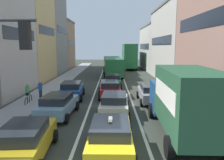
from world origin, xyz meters
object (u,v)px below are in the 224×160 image
object	(u,v)px
sedan_left_lane_front	(25,140)
bus_mid_queue_primary	(113,65)
taxi_centre_lane_front	(111,136)
sedan_right_lane_behind_truck	(151,93)
removalist_box_truck	(184,99)
hatchback_centre_lane_third	(110,88)
sedan_left_lane_third	(72,89)
pedestrian_near_kerb	(41,88)
wagon_left_lane_second	(58,105)
cyclist_on_sidewalk	(28,94)
sedan_centre_lane_second	(115,103)
coupe_centre_lane_fourth	(113,80)
bus_far_queue_secondary	(129,55)

from	to	relation	value
sedan_left_lane_front	bus_mid_queue_primary	bearing A→B (deg)	-11.72
taxi_centre_lane_front	sedan_right_lane_behind_truck	size ratio (longest dim) A/B	1.00
removalist_box_truck	hatchback_centre_lane_third	bearing A→B (deg)	25.17
taxi_centre_lane_front	sedan_left_lane_third	world-z (taller)	taxi_centre_lane_front
sedan_right_lane_behind_truck	removalist_box_truck	bearing A→B (deg)	-175.55
sedan_left_lane_third	pedestrian_near_kerb	distance (m)	2.76
taxi_centre_lane_front	wagon_left_lane_second	distance (m)	6.29
hatchback_centre_lane_third	cyclist_on_sidewalk	xyz separation A→B (m)	(-6.51, -2.71, 0.05)
sedan_centre_lane_second	bus_mid_queue_primary	xyz separation A→B (m)	(-0.07, 19.69, 0.96)
wagon_left_lane_second	coupe_centre_lane_fourth	xyz separation A→B (m)	(3.66, 10.52, 0.00)
sedan_left_lane_front	pedestrian_near_kerb	xyz separation A→B (m)	(-2.74, 10.62, 0.15)
hatchback_centre_lane_third	pedestrian_near_kerb	bearing A→B (deg)	94.20
bus_far_queue_secondary	pedestrian_near_kerb	world-z (taller)	bus_far_queue_secondary
pedestrian_near_kerb	taxi_centre_lane_front	bearing A→B (deg)	-40.35
coupe_centre_lane_fourth	taxi_centre_lane_front	bearing A→B (deg)	-179.55
taxi_centre_lane_front	coupe_centre_lane_fourth	distance (m)	15.73
hatchback_centre_lane_third	coupe_centre_lane_fourth	bearing A→B (deg)	-6.10
sedan_centre_lane_second	hatchback_centre_lane_third	size ratio (longest dim) A/B	1.00
taxi_centre_lane_front	wagon_left_lane_second	xyz separation A→B (m)	(-3.52, 5.21, -0.00)
bus_far_queue_secondary	pedestrian_near_kerb	xyz separation A→B (m)	(-9.89, -26.98, -1.88)
wagon_left_lane_second	sedan_left_lane_third	xyz separation A→B (m)	(-0.02, 5.20, 0.00)
coupe_centre_lane_fourth	sedan_right_lane_behind_truck	world-z (taller)	same
sedan_left_lane_front	bus_far_queue_secondary	xyz separation A→B (m)	(7.15, 37.60, 2.03)
sedan_right_lane_behind_truck	bus_mid_queue_primary	size ratio (longest dim) A/B	0.41
sedan_left_lane_third	taxi_centre_lane_front	bearing A→B (deg)	-164.26
cyclist_on_sidewalk	taxi_centre_lane_front	bearing A→B (deg)	-143.56
removalist_box_truck	sedan_right_lane_behind_truck	bearing A→B (deg)	5.48
sedan_left_lane_front	cyclist_on_sidewalk	size ratio (longest dim) A/B	2.54
sedan_right_lane_behind_truck	wagon_left_lane_second	bearing A→B (deg)	119.69
sedan_centre_lane_second	sedan_left_lane_front	bearing A→B (deg)	150.39
coupe_centre_lane_fourth	wagon_left_lane_second	bearing A→B (deg)	161.76
sedan_centre_lane_second	coupe_centre_lane_fourth	distance (m)	10.23
removalist_box_truck	coupe_centre_lane_fourth	world-z (taller)	removalist_box_truck
bus_far_queue_secondary	coupe_centre_lane_fourth	bearing A→B (deg)	170.99
bus_far_queue_secondary	pedestrian_near_kerb	bearing A→B (deg)	160.04
bus_far_queue_secondary	cyclist_on_sidewalk	size ratio (longest dim) A/B	6.07
sedan_left_lane_front	pedestrian_near_kerb	bearing A→B (deg)	10.99
sedan_left_lane_third	sedan_centre_lane_second	bearing A→B (deg)	-145.56
coupe_centre_lane_fourth	pedestrian_near_kerb	world-z (taller)	pedestrian_near_kerb
cyclist_on_sidewalk	pedestrian_near_kerb	xyz separation A→B (m)	(0.37, 1.96, 0.10)
bus_far_queue_secondary	cyclist_on_sidewalk	bearing A→B (deg)	160.66
bus_mid_queue_primary	taxi_centre_lane_front	bearing A→B (deg)	176.67
hatchback_centre_lane_third	bus_mid_queue_primary	xyz separation A→B (m)	(0.30, 14.26, 0.96)
taxi_centre_lane_front	bus_far_queue_secondary	xyz separation A→B (m)	(3.60, 37.16, 2.03)
sedan_left_lane_front	sedan_right_lane_behind_truck	xyz separation A→B (m)	(6.85, 9.38, 0.00)
sedan_centre_lane_second	cyclist_on_sidewalk	world-z (taller)	cyclist_on_sidewalk
sedan_right_lane_behind_truck	bus_mid_queue_primary	bearing A→B (deg)	11.95
sedan_left_lane_front	coupe_centre_lane_fourth	size ratio (longest dim) A/B	1.02
hatchback_centre_lane_third	sedan_centre_lane_second	bearing A→B (deg)	-178.80
removalist_box_truck	bus_far_queue_secondary	bearing A→B (deg)	2.23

